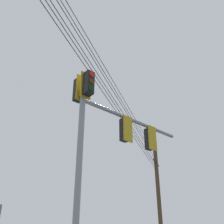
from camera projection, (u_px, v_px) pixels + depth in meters
name	position (u px, v px, depth m)	size (l,w,h in m)	color
signal_mast_assembly	(105.00, 136.00, 9.54)	(2.63, 4.96, 7.62)	gray
utility_pole_wooden	(159.00, 206.00, 20.74)	(1.70, 1.29, 9.71)	#4C3823
overhead_wire_span	(69.00, 24.00, 9.25)	(25.44, 18.62, 2.25)	black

